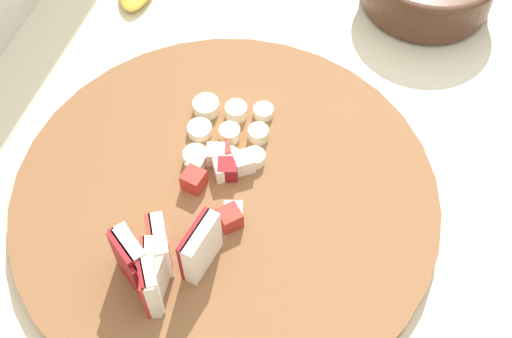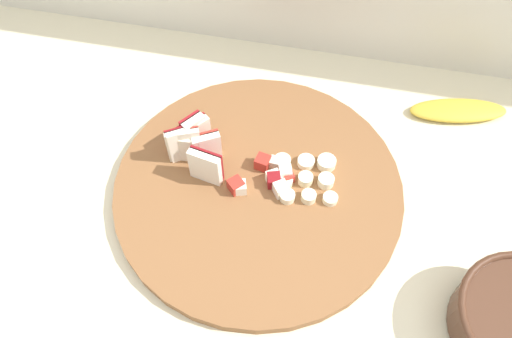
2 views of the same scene
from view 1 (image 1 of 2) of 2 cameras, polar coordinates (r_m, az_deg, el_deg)
The scene contains 4 objects.
cutting_board at distance 0.70m, azimuth -2.69°, elevation -2.72°, with size 0.44×0.44×0.02m, color brown.
apple_wedge_fan at distance 0.63m, azimuth -8.55°, elevation -7.88°, with size 0.10×0.09×0.07m.
apple_dice_pile at distance 0.69m, azimuth -2.91°, elevation -0.71°, with size 0.10×0.08×0.02m.
banana_slice_rows at distance 0.73m, azimuth -2.53°, elevation 3.10°, with size 0.11×0.10×0.02m.
Camera 1 is at (-0.34, -0.08, 1.51)m, focal length 47.35 mm.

